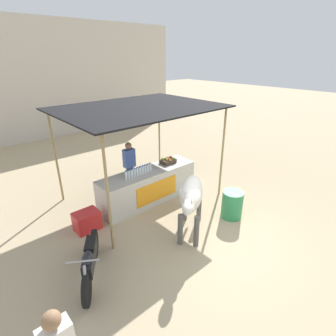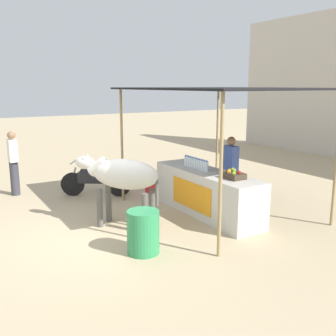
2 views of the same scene
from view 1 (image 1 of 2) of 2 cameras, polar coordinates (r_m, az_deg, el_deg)
The scene contains 11 objects.
ground_plane at distance 6.59m, azimuth 7.98°, elevation -14.23°, with size 60.00×60.00×0.00m, color tan.
building_wall_far at distance 14.68m, azimuth -26.57°, elevation 16.56°, with size 16.00×0.50×5.61m, color beige.
stall_counter at distance 7.67m, azimuth -4.30°, elevation -3.89°, with size 3.00×0.82×0.96m.
stall_awning at distance 7.19m, azimuth -6.34°, elevation 12.27°, with size 4.20×3.20×2.73m.
water_bottle_row at distance 7.20m, azimuth -6.42°, elevation -0.67°, with size 0.88×0.07×0.25m.
fruit_crate at distance 7.95m, azimuth 0.00°, elevation 1.56°, with size 0.44×0.32×0.18m.
vendor_behind_counter at distance 8.01m, azimuth -8.34°, elevation 0.08°, with size 0.34×0.22×1.65m.
cooler_box at distance 6.88m, azimuth -17.23°, elevation -10.92°, with size 0.60×0.44×0.48m, color red.
water_barrel at distance 7.17m, azimuth 13.78°, elevation -7.72°, with size 0.55×0.55×0.74m, color #2D8C51.
cow at distance 6.04m, azimuth 4.97°, elevation -6.08°, with size 1.65×1.42×1.44m.
motorcycle_parked at distance 5.48m, azimuth -16.59°, elevation -18.56°, with size 1.07×1.54×0.90m.
Camera 1 is at (-4.08, -3.25, 4.02)m, focal length 28.00 mm.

